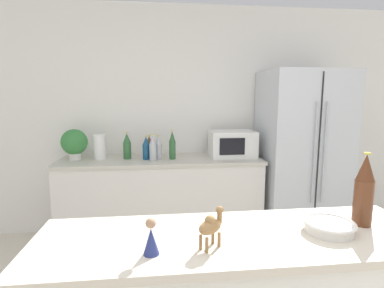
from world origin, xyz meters
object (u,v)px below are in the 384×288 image
object	(u,v)px
back_bottle_2	(153,148)
wine_bottle	(364,191)
back_bottle_5	(127,146)
fruit_bowl	(329,226)
refrigerator	(301,155)
potted_plant	(74,143)
microwave	(232,144)
back_bottle_0	(149,147)
camel_figurine	(211,225)
back_bottle_3	(158,148)
wise_man_figurine_blue	(151,239)
paper_towel_roll	(100,147)
back_bottle_1	(172,145)
back_bottle_4	(146,148)

from	to	relation	value
back_bottle_2	wine_bottle	xyz separation A→B (m)	(0.99, -1.81, 0.08)
back_bottle_5	wine_bottle	bearing A→B (deg)	-56.86
wine_bottle	fruit_bowl	size ratio (longest dim) A/B	1.53
refrigerator	potted_plant	size ratio (longest dim) A/B	5.69
microwave	back_bottle_0	xyz separation A→B (m)	(-0.89, 0.04, -0.02)
back_bottle_2	camel_figurine	xyz separation A→B (m)	(0.26, -1.95, 0.01)
microwave	back_bottle_5	bearing A→B (deg)	-179.98
potted_plant	wine_bottle	bearing A→B (deg)	-47.12
back_bottle_3	fruit_bowl	bearing A→B (deg)	-69.12
wise_man_figurine_blue	camel_figurine	bearing A→B (deg)	6.05
microwave	camel_figurine	xyz separation A→B (m)	(-0.60, -2.06, 0.00)
back_bottle_0	fruit_bowl	size ratio (longest dim) A/B	1.10
wine_bottle	refrigerator	bearing A→B (deg)	71.32
paper_towel_roll	back_bottle_1	distance (m)	0.76
back_bottle_2	back_bottle_4	bearing A→B (deg)	139.35
refrigerator	potted_plant	world-z (taller)	refrigerator
back_bottle_4	fruit_bowl	world-z (taller)	back_bottle_4
back_bottle_4	fruit_bowl	bearing A→B (deg)	-65.80
back_bottle_0	back_bottle_2	distance (m)	0.16
back_bottle_5	fruit_bowl	distance (m)	2.25
refrigerator	camel_figurine	distance (m)	2.40
paper_towel_roll	microwave	size ratio (longest dim) A/B	0.54
back_bottle_0	back_bottle_5	size ratio (longest dim) A/B	0.87
back_bottle_0	fruit_bowl	distance (m)	2.18
refrigerator	paper_towel_roll	xyz separation A→B (m)	(-2.16, 0.09, 0.12)
refrigerator	microwave	world-z (taller)	refrigerator
back_bottle_3	potted_plant	bearing A→B (deg)	177.01
refrigerator	microwave	size ratio (longest dim) A/B	3.78
wine_bottle	microwave	bearing A→B (deg)	94.00
paper_towel_roll	back_bottle_4	size ratio (longest dim) A/B	1.04
back_bottle_2	potted_plant	bearing A→B (deg)	171.87
back_bottle_0	wine_bottle	bearing A→B (deg)	-62.35
back_bottle_1	fruit_bowl	size ratio (longest dim) A/B	1.36
paper_towel_roll	wise_man_figurine_blue	size ratio (longest dim) A/B	1.82
paper_towel_roll	fruit_bowl	distance (m)	2.41
microwave	fruit_bowl	bearing A→B (deg)	-91.67
potted_plant	paper_towel_roll	world-z (taller)	potted_plant
paper_towel_roll	wine_bottle	bearing A→B (deg)	-51.48
camel_figurine	refrigerator	bearing A→B (deg)	55.61
microwave	back_bottle_2	world-z (taller)	microwave
potted_plant	back_bottle_5	bearing A→B (deg)	0.07
refrigerator	microwave	distance (m)	0.77
microwave	back_bottle_5	xyz separation A→B (m)	(-1.12, -0.00, -0.01)
refrigerator	fruit_bowl	distance (m)	2.07
back_bottle_1	camel_figurine	xyz separation A→B (m)	(0.06, -2.00, -0.00)
back_bottle_4	back_bottle_5	bearing A→B (deg)	164.78
back_bottle_0	back_bottle_4	distance (m)	0.10
back_bottle_0	back_bottle_3	xyz separation A→B (m)	(0.10, -0.08, 0.00)
back_bottle_2	camel_figurine	bearing A→B (deg)	-82.51
back_bottle_2	wise_man_figurine_blue	bearing A→B (deg)	-89.27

